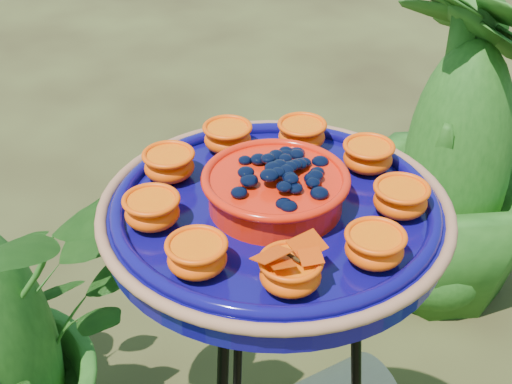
{
  "coord_description": "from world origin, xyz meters",
  "views": [
    {
      "loc": [
        -0.41,
        -0.66,
        1.42
      ],
      "look_at": [
        -0.11,
        0.02,
        0.92
      ],
      "focal_mm": 50.0,
      "sensor_mm": 36.0,
      "label": 1
    }
  ],
  "objects": [
    {
      "name": "feeder_dish",
      "position": [
        -0.09,
        0.01,
        0.9
      ],
      "size": [
        0.46,
        0.46,
        0.1
      ],
      "rotation": [
        0.0,
        0.0,
        0.01
      ],
      "color": "#0C0758",
      "rests_on": "tripod_stand"
    },
    {
      "name": "shrub_back_right",
      "position": [
        0.76,
        0.63,
        0.47
      ],
      "size": [
        0.62,
        0.62,
        0.95
      ],
      "primitive_type": "imported",
      "rotation": [
        0.0,
        0.0,
        1.76
      ],
      "color": "#1B4813",
      "rests_on": "ground"
    }
  ]
}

